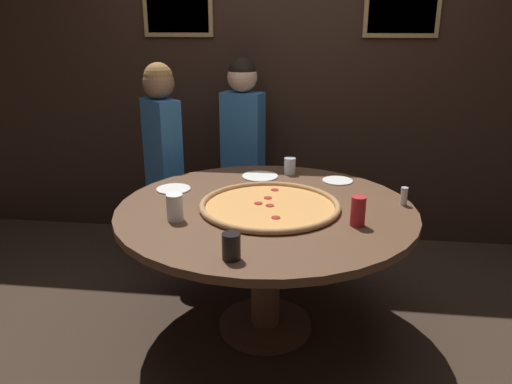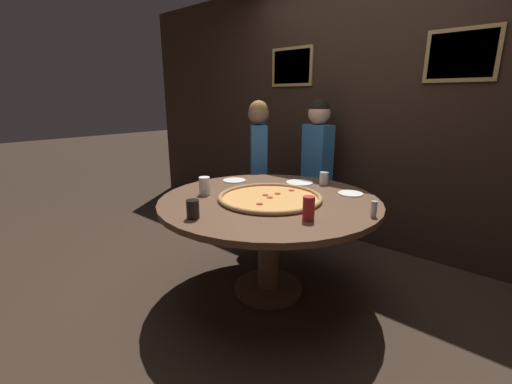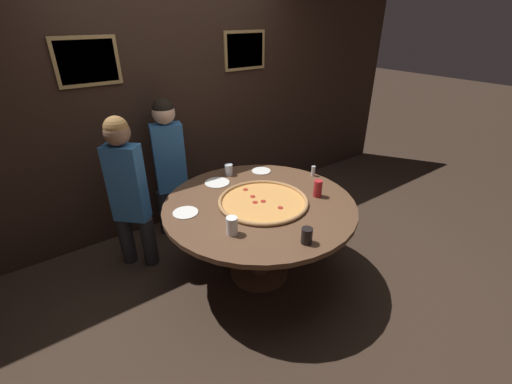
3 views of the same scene
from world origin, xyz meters
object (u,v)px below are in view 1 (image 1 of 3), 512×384
at_px(white_plate_left_side, 260,176).
at_px(giant_pizza, 270,206).
at_px(diner_side_right, 163,153).
at_px(drink_cup_centre_back, 231,246).
at_px(condiment_shaker, 404,196).
at_px(drink_cup_far_right, 358,211).
at_px(diner_far_right, 243,144).
at_px(dining_table, 266,230).
at_px(white_plate_right_side, 173,189).
at_px(drink_cup_by_shaker, 290,166).
at_px(drink_cup_far_left, 175,207).
at_px(white_plate_beside_cup, 338,181).

bearing_deg(white_plate_left_side, giant_pizza, -77.86).
bearing_deg(diner_side_right, drink_cup_centre_back, 161.98).
xyz_separation_m(white_plate_left_side, condiment_shaker, (0.81, -0.40, 0.05)).
distance_m(drink_cup_far_right, diner_far_right, 1.50).
bearing_deg(drink_cup_far_right, diner_far_right, 119.91).
xyz_separation_m(giant_pizza, diner_far_right, (-0.31, 1.12, 0.05)).
distance_m(giant_pizza, drink_cup_centre_back, 0.61).
bearing_deg(dining_table, white_plate_right_side, 159.65).
relative_size(drink_cup_by_shaker, diner_far_right, 0.07).
xyz_separation_m(giant_pizza, drink_cup_centre_back, (-0.10, -0.60, 0.04)).
bearing_deg(diner_far_right, drink_cup_far_left, 99.23).
relative_size(white_plate_right_side, diner_far_right, 0.14).
bearing_deg(drink_cup_far_left, drink_cup_centre_back, -48.01).
relative_size(giant_pizza, white_plate_left_side, 3.29).
xyz_separation_m(giant_pizza, drink_cup_far_left, (-0.44, -0.22, 0.05)).
relative_size(drink_cup_centre_back, white_plate_beside_cup, 0.62).
xyz_separation_m(drink_cup_far_left, drink_cup_far_right, (0.88, 0.04, 0.01)).
relative_size(drink_cup_far_right, white_plate_right_side, 0.74).
relative_size(white_plate_left_side, condiment_shaker, 2.31).
xyz_separation_m(white_plate_right_side, diner_side_right, (-0.25, 0.60, 0.05)).
bearing_deg(dining_table, white_plate_left_side, 100.26).
bearing_deg(giant_pizza, diner_far_right, 105.54).
bearing_deg(dining_table, drink_cup_far_right, -23.38).
relative_size(drink_cup_far_left, white_plate_right_side, 0.67).
xyz_separation_m(dining_table, giant_pizza, (0.02, -0.02, 0.15)).
bearing_deg(drink_cup_by_shaker, drink_cup_far_left, -120.95).
distance_m(drink_cup_far_left, white_plate_beside_cup, 1.09).
bearing_deg(drink_cup_far_right, condiment_shaker, 50.32).
xyz_separation_m(white_plate_right_side, condiment_shaker, (1.28, -0.09, 0.05)).
distance_m(drink_cup_centre_back, drink_cup_far_right, 0.68).
bearing_deg(drink_cup_by_shaker, giant_pizza, -95.96).
distance_m(dining_table, condiment_shaker, 0.75).
distance_m(drink_cup_by_shaker, white_plate_left_side, 0.21).
distance_m(drink_cup_far_left, diner_far_right, 1.35).
height_order(drink_cup_centre_back, drink_cup_by_shaker, drink_cup_centre_back).
height_order(giant_pizza, drink_cup_centre_back, drink_cup_centre_back).
height_order(dining_table, diner_far_right, diner_far_right).
bearing_deg(diner_side_right, white_plate_right_side, 157.23).
xyz_separation_m(drink_cup_far_right, diner_far_right, (-0.75, 1.30, -0.00)).
distance_m(white_plate_left_side, condiment_shaker, 0.91).
bearing_deg(white_plate_beside_cup, white_plate_right_side, -163.52).
relative_size(dining_table, diner_side_right, 1.11).
relative_size(drink_cup_centre_back, diner_side_right, 0.08).
relative_size(giant_pizza, drink_cup_centre_back, 6.53).
bearing_deg(drink_cup_far_right, white_plate_right_side, 158.27).
bearing_deg(condiment_shaker, white_plate_right_side, 175.88).
bearing_deg(white_plate_left_side, drink_cup_far_left, -113.27).
bearing_deg(diner_far_right, white_plate_beside_cup, 152.39).
height_order(giant_pizza, white_plate_left_side, giant_pizza).
relative_size(drink_cup_far_left, white_plate_beside_cup, 0.72).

